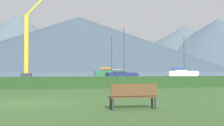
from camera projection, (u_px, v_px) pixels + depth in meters
ground_plane at (23, 103)px, 13.79m from camera, size 1000.00×1000.00×0.00m
harbor_water at (52, 73)px, 148.57m from camera, size 320.00×246.00×0.00m
hedge_line at (37, 83)px, 24.62m from camera, size 80.00×1.20×0.92m
sailboat_slip_0 at (182, 73)px, 76.60m from camera, size 8.90×3.04×9.54m
sailboat_slip_3 at (122, 74)px, 61.46m from camera, size 7.04×2.95×9.80m
sailboat_slip_4 at (110, 73)px, 79.74m from camera, size 8.68×2.79×10.00m
park_bench_near_path at (134, 95)px, 11.60m from camera, size 1.82×0.58×0.95m
dock_crane at (28, 48)px, 62.42m from camera, size 7.69×2.00×19.53m
distant_hill_west_ridge at (79, 44)px, 335.75m from camera, size 314.95×314.95×58.30m
distant_hill_central_peak at (186, 48)px, 416.73m from camera, size 223.32×223.32×60.60m
distant_hill_east_ridge at (218, 45)px, 391.90m from camera, size 222.24×222.24×65.51m
distant_hill_far_shoulder at (18, 43)px, 355.62m from camera, size 181.70×181.70×64.28m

